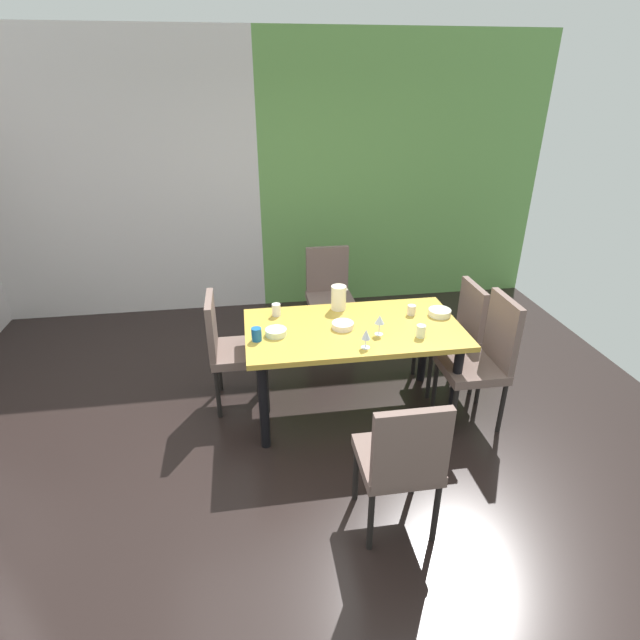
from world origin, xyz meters
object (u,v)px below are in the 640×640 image
(dining_table, at_px, (353,338))
(chair_right_far, at_px, (455,329))
(wine_glass_north, at_px, (366,335))
(cup_left, at_px, (421,331))
(chair_right_near, at_px, (484,356))
(cup_east, at_px, (276,310))
(chair_head_far, at_px, (329,291))
(serving_bowl_rear, at_px, (343,325))
(serving_bowl_corner, at_px, (276,332))
(cup_near_window, at_px, (257,334))
(pitcher_west, at_px, (339,297))
(chair_head_near, at_px, (402,459))
(wine_glass_front, at_px, (380,320))
(cup_right, at_px, (411,310))
(serving_bowl_center, at_px, (440,312))
(chair_left_far, at_px, (229,345))

(dining_table, bearing_deg, chair_right_far, 15.22)
(wine_glass_north, relative_size, cup_left, 1.53)
(chair_right_far, relative_size, chair_right_near, 0.90)
(cup_left, bearing_deg, cup_east, 152.60)
(chair_head_far, height_order, serving_bowl_rear, chair_head_far)
(serving_bowl_corner, relative_size, cup_near_window, 1.62)
(chair_head_far, relative_size, serving_bowl_rear, 5.84)
(cup_left, relative_size, cup_east, 0.95)
(cup_near_window, distance_m, pitcher_west, 0.80)
(chair_right_near, distance_m, pitcher_west, 1.20)
(chair_head_near, relative_size, serving_bowl_rear, 5.81)
(dining_table, relative_size, cup_near_window, 16.84)
(wine_glass_north, relative_size, serving_bowl_corner, 0.90)
(wine_glass_north, bearing_deg, cup_east, 132.91)
(chair_head_near, distance_m, chair_head_far, 2.42)
(chair_right_near, bearing_deg, chair_head_far, 32.24)
(chair_head_near, distance_m, chair_right_near, 1.33)
(chair_right_far, distance_m, wine_glass_north, 1.14)
(wine_glass_front, height_order, cup_right, wine_glass_front)
(cup_right, bearing_deg, cup_left, -98.05)
(cup_left, bearing_deg, serving_bowl_corner, 169.66)
(dining_table, bearing_deg, cup_near_window, -172.14)
(wine_glass_north, height_order, serving_bowl_center, wine_glass_north)
(cup_east, bearing_deg, dining_table, -27.51)
(chair_right_far, relative_size, serving_bowl_center, 5.25)
(chair_head_near, xyz_separation_m, serving_bowl_center, (0.69, 1.30, 0.24))
(dining_table, distance_m, chair_head_far, 1.21)
(chair_head_near, height_order, pitcher_west, pitcher_west)
(chair_head_near, bearing_deg, chair_right_near, 45.66)
(dining_table, relative_size, wine_glass_front, 10.58)
(chair_head_far, bearing_deg, chair_head_near, 89.80)
(chair_right_far, bearing_deg, cup_right, 104.29)
(chair_right_far, height_order, wine_glass_north, chair_right_far)
(chair_right_near, xyz_separation_m, cup_near_window, (-1.67, 0.15, 0.24))
(pitcher_west, bearing_deg, cup_left, -48.76)
(serving_bowl_corner, xyz_separation_m, cup_left, (1.03, -0.19, 0.02))
(wine_glass_front, distance_m, cup_right, 0.45)
(chair_left_far, xyz_separation_m, cup_near_window, (0.21, -0.36, 0.26))
(chair_head_far, xyz_separation_m, serving_bowl_rear, (-0.11, -1.21, 0.24))
(chair_right_far, relative_size, pitcher_west, 4.64)
(wine_glass_north, xyz_separation_m, cup_right, (0.48, 0.47, -0.06))
(wine_glass_north, relative_size, wine_glass_front, 0.92)
(chair_head_near, distance_m, chair_left_far, 1.75)
(serving_bowl_center, height_order, cup_right, cup_right)
(chair_right_far, relative_size, wine_glass_north, 6.57)
(chair_head_near, relative_size, chair_right_near, 0.93)
(chair_right_near, bearing_deg, serving_bowl_rear, 76.38)
(dining_table, xyz_separation_m, cup_left, (0.44, -0.23, 0.14))
(serving_bowl_rear, relative_size, cup_right, 2.09)
(chair_head_far, relative_size, serving_bowl_corner, 6.10)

